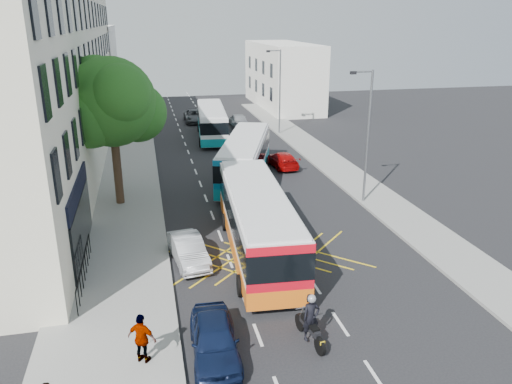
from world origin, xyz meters
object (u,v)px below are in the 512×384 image
pedestrian_far (142,339)px  red_hatchback (282,160)px  bus_near (257,222)px  bus_mid (245,158)px  distant_car_grey (195,116)px  lamp_far (279,87)px  parked_car_blue (214,339)px  parked_car_silver (188,250)px  distant_car_silver (238,120)px  motorbike (311,320)px  street_tree (111,103)px  lamp_near (367,130)px  bus_far (212,122)px

pedestrian_far → red_hatchback: bearing=-84.9°
bus_near → bus_mid: bearing=85.3°
bus_mid → distant_car_grey: bearing=112.0°
lamp_far → parked_car_blue: 34.88m
parked_car_silver → distant_car_grey: size_ratio=0.81×
lamp_far → distant_car_silver: 6.84m
motorbike → parked_car_blue: bearing=171.8°
street_tree → parked_car_blue: (3.61, -15.80, -5.62)m
lamp_far → bus_mid: 15.44m
parked_car_blue → distant_car_silver: distant_car_silver is taller
lamp_far → motorbike: (-7.68, -32.81, -3.71)m
bus_near → parked_car_blue: bearing=-109.4°
bus_near → pedestrian_far: (-5.53, -7.32, -0.65)m
bus_near → bus_mid: size_ratio=1.03×
bus_near → parked_car_blue: (-3.17, -7.37, -1.02)m
bus_near → bus_mid: (1.76, 11.64, -0.06)m
distant_car_silver → bus_near: bearing=82.6°
lamp_far → bus_mid: bearing=-114.0°
bus_near → bus_mid: 11.77m
lamp_far → bus_mid: lamp_far is taller
lamp_far → motorbike: bearing=-103.2°
parked_car_blue → lamp_near: bearing=51.7°
bus_far → distant_car_grey: (-0.81, 8.11, -0.91)m
motorbike → distant_car_silver: bearing=74.5°
motorbike → pedestrian_far: (-5.78, 0.02, 0.13)m
parked_car_blue → distant_car_silver: bearing=80.6°
parked_car_blue → bus_far: bearing=84.8°
bus_mid → distant_car_grey: 21.96m
bus_near → parked_car_blue: bus_near is taller
lamp_near → bus_far: bearing=108.4°
red_hatchback → bus_mid: bearing=32.0°
lamp_far → parked_car_silver: size_ratio=2.09×
lamp_far → bus_far: (-6.63, -0.04, -3.05)m
bus_near → distant_car_grey: size_ratio=2.44×
distant_car_grey → red_hatchback: bearing=-75.5°
bus_far → pedestrian_far: size_ratio=6.06×
street_tree → distant_car_silver: size_ratio=2.10×
bus_far → parked_car_silver: size_ratio=2.81×
bus_far → parked_car_silver: 26.07m
street_tree → red_hatchback: bearing=25.9°
lamp_near → distant_car_grey: (-7.44, 28.06, -3.96)m
parked_car_blue → pedestrian_far: bearing=-178.7°
bus_near → lamp_near: bearing=38.5°
pedestrian_far → distant_car_grey: bearing=-66.8°
red_hatchback → pedestrian_far: 24.10m
red_hatchback → pedestrian_far: size_ratio=2.28×
bus_mid → distant_car_grey: size_ratio=2.38×
lamp_far → distant_car_grey: size_ratio=1.69×
bus_near → bus_far: bearing=90.9°
distant_car_silver → pedestrian_far: size_ratio=2.37×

